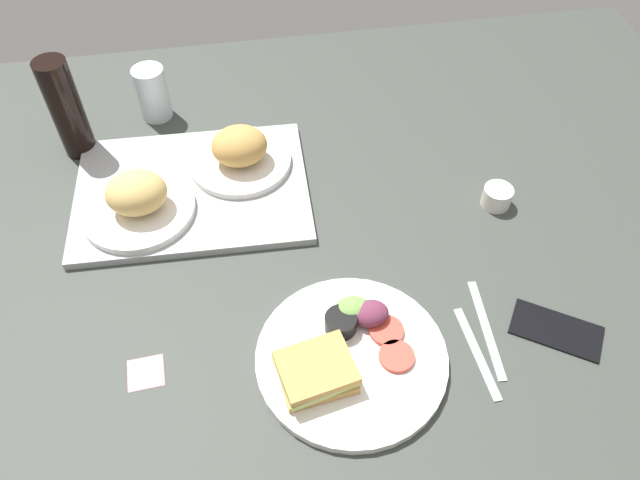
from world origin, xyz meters
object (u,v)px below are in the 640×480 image
at_px(drinking_glass, 152,93).
at_px(sticky_note, 146,373).
at_px(bread_plate_near, 137,200).
at_px(knife, 486,328).
at_px(soda_bottle, 66,109).
at_px(cell_phone, 557,329).
at_px(serving_tray, 192,190).
at_px(bread_plate_far, 240,153).
at_px(espresso_cup, 497,197).
at_px(fork, 477,352).
at_px(plate_with_salad, 347,354).

xyz_separation_m(drinking_glass, sticky_note, (-0.02, -0.64, -0.06)).
distance_m(bread_plate_near, knife, 0.66).
height_order(bread_plate_near, soda_bottle, soda_bottle).
xyz_separation_m(drinking_glass, cell_phone, (0.64, -0.68, -0.06)).
bearing_deg(soda_bottle, knife, -39.33).
xyz_separation_m(soda_bottle, cell_phone, (0.80, -0.59, -0.10)).
height_order(drinking_glass, cell_phone, drinking_glass).
xyz_separation_m(serving_tray, bread_plate_far, (0.10, 0.05, 0.04)).
distance_m(bread_plate_near, bread_plate_far, 0.22).
xyz_separation_m(espresso_cup, sticky_note, (-0.66, -0.26, -0.02)).
relative_size(serving_tray, sticky_note, 8.04).
relative_size(serving_tray, cell_phone, 3.13).
relative_size(cell_phone, sticky_note, 2.57).
bearing_deg(bread_plate_near, bread_plate_far, 26.47).
bearing_deg(knife, bread_plate_far, 43.29).
relative_size(serving_tray, bread_plate_near, 2.11).
height_order(bread_plate_near, bread_plate_far, bread_plate_near).
bearing_deg(serving_tray, bread_plate_near, -151.93).
bearing_deg(serving_tray, fork, -45.27).
relative_size(soda_bottle, cell_phone, 1.49).
xyz_separation_m(serving_tray, sticky_note, (-0.09, -0.38, -0.01)).
bearing_deg(plate_with_salad, serving_tray, 118.77).
bearing_deg(soda_bottle, fork, -42.53).
xyz_separation_m(bread_plate_far, fork, (0.33, -0.48, -0.05)).
height_order(fork, knife, same).
bearing_deg(serving_tray, espresso_cup, -12.63).
height_order(soda_bottle, sticky_note, soda_bottle).
bearing_deg(plate_with_salad, soda_bottle, 127.94).
height_order(serving_tray, bread_plate_near, bread_plate_near).
bearing_deg(drinking_glass, soda_bottle, -150.07).
relative_size(serving_tray, plate_with_salad, 1.49).
bearing_deg(sticky_note, espresso_cup, 21.06).
relative_size(soda_bottle, fork, 1.26).
xyz_separation_m(knife, sticky_note, (-0.55, 0.01, -0.00)).
xyz_separation_m(espresso_cup, knife, (-0.11, -0.27, -0.02)).
height_order(soda_bottle, fork, soda_bottle).
height_order(drinking_glass, soda_bottle, soda_bottle).
xyz_separation_m(bread_plate_far, sticky_note, (-0.19, -0.43, -0.05)).
distance_m(bread_plate_far, cell_phone, 0.67).
distance_m(bread_plate_far, drinking_glass, 0.27).
distance_m(fork, knife, 0.05).
bearing_deg(sticky_note, fork, -5.81).
distance_m(bread_plate_far, sticky_note, 0.47).
height_order(serving_tray, plate_with_salad, plate_with_salad).
bearing_deg(bread_plate_far, sticky_note, -113.51).
bearing_deg(knife, cell_phone, -97.06).
xyz_separation_m(bread_plate_near, fork, (0.53, -0.39, -0.05)).
bearing_deg(espresso_cup, cell_phone, -90.25).
bearing_deg(drinking_glass, sticky_note, -91.64).
distance_m(bread_plate_near, sticky_note, 0.34).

